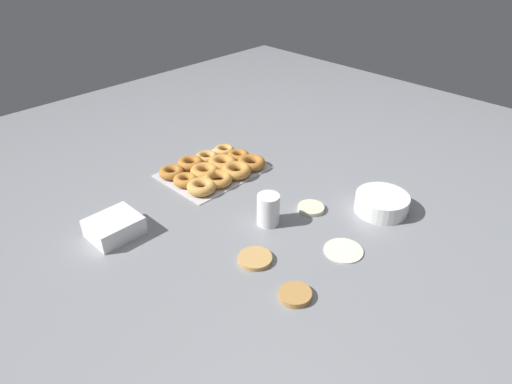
% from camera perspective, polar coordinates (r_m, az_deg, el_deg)
% --- Properties ---
extents(ground_plane, '(3.00, 3.00, 0.00)m').
position_cam_1_polar(ground_plane, '(1.44, 2.82, -3.80)').
color(ground_plane, gray).
extents(pancake_0, '(0.11, 0.11, 0.01)m').
position_cam_1_polar(pancake_0, '(1.35, 10.88, -7.14)').
color(pancake_0, silver).
rests_on(pancake_0, ground_plane).
extents(pancake_1, '(0.10, 0.10, 0.01)m').
position_cam_1_polar(pancake_1, '(1.29, -0.11, -8.32)').
color(pancake_1, tan).
rests_on(pancake_1, ground_plane).
extents(pancake_2, '(0.09, 0.09, 0.01)m').
position_cam_1_polar(pancake_2, '(1.50, 6.89, -2.00)').
color(pancake_2, beige).
rests_on(pancake_2, ground_plane).
extents(pancake_3, '(0.09, 0.09, 0.02)m').
position_cam_1_polar(pancake_3, '(1.19, 4.91, -12.65)').
color(pancake_3, '#B27F42').
rests_on(pancake_3, ground_plane).
extents(donut_tray, '(0.36, 0.28, 0.04)m').
position_cam_1_polar(donut_tray, '(1.69, -5.21, 2.87)').
color(donut_tray, silver).
rests_on(donut_tray, ground_plane).
extents(batter_bowl, '(0.17, 0.17, 0.06)m').
position_cam_1_polar(batter_bowl, '(1.53, 15.43, -1.34)').
color(batter_bowl, white).
rests_on(batter_bowl, ground_plane).
extents(container_stack, '(0.15, 0.13, 0.06)m').
position_cam_1_polar(container_stack, '(1.44, -17.29, -4.18)').
color(container_stack, white).
rests_on(container_stack, ground_plane).
extents(paper_cup, '(0.07, 0.07, 0.10)m').
position_cam_1_polar(paper_cup, '(1.41, 1.54, -2.20)').
color(paper_cup, white).
rests_on(paper_cup, ground_plane).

